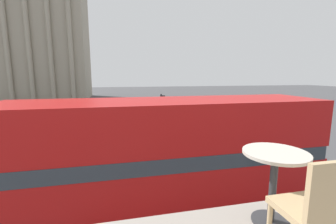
{
  "coord_description": "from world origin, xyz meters",
  "views": [
    {
      "loc": [
        -0.25,
        -2.11,
        5.05
      ],
      "look_at": [
        3.68,
        15.46,
        2.12
      ],
      "focal_mm": 24.0,
      "sensor_mm": 36.0,
      "label": 1
    }
  ],
  "objects_px": {
    "cafe_dining_table": "(274,171)",
    "plaza_building_left": "(29,43)",
    "pedestrian_red": "(158,102)",
    "car_navy": "(118,135)",
    "pedestrian_yellow": "(142,122)",
    "pedestrian_white": "(200,137)",
    "traffic_light_mid": "(162,110)",
    "cafe_chair_0": "(315,209)",
    "pedestrian_blue": "(249,133)",
    "traffic_light_near": "(223,124)",
    "double_decker_bus": "(167,156)",
    "car_silver": "(89,108)"
  },
  "relations": [
    {
      "from": "plaza_building_left",
      "to": "car_silver",
      "type": "xyz_separation_m",
      "value": [
        14.13,
        -22.64,
        -11.28
      ]
    },
    {
      "from": "traffic_light_near",
      "to": "pedestrian_yellow",
      "type": "bearing_deg",
      "value": 115.49
    },
    {
      "from": "cafe_chair_0",
      "to": "car_navy",
      "type": "relative_size",
      "value": 0.22
    },
    {
      "from": "double_decker_bus",
      "to": "plaza_building_left",
      "type": "height_order",
      "value": "plaza_building_left"
    },
    {
      "from": "plaza_building_left",
      "to": "pedestrian_white",
      "type": "relative_size",
      "value": 14.12
    },
    {
      "from": "cafe_dining_table",
      "to": "plaza_building_left",
      "type": "relative_size",
      "value": 0.03
    },
    {
      "from": "cafe_dining_table",
      "to": "pedestrian_yellow",
      "type": "relative_size",
      "value": 0.4
    },
    {
      "from": "double_decker_bus",
      "to": "traffic_light_mid",
      "type": "height_order",
      "value": "double_decker_bus"
    },
    {
      "from": "pedestrian_yellow",
      "to": "pedestrian_white",
      "type": "height_order",
      "value": "pedestrian_yellow"
    },
    {
      "from": "car_silver",
      "to": "pedestrian_yellow",
      "type": "bearing_deg",
      "value": 179.46
    },
    {
      "from": "plaza_building_left",
      "to": "pedestrian_red",
      "type": "bearing_deg",
      "value": -40.6
    },
    {
      "from": "plaza_building_left",
      "to": "pedestrian_yellow",
      "type": "distance_m",
      "value": 42.31
    },
    {
      "from": "car_silver",
      "to": "car_navy",
      "type": "distance_m",
      "value": 15.94
    },
    {
      "from": "cafe_dining_table",
      "to": "pedestrian_yellow",
      "type": "distance_m",
      "value": 17.55
    },
    {
      "from": "double_decker_bus",
      "to": "pedestrian_red",
      "type": "height_order",
      "value": "double_decker_bus"
    },
    {
      "from": "plaza_building_left",
      "to": "traffic_light_near",
      "type": "bearing_deg",
      "value": -61.36
    },
    {
      "from": "plaza_building_left",
      "to": "pedestrian_blue",
      "type": "height_order",
      "value": "plaza_building_left"
    },
    {
      "from": "double_decker_bus",
      "to": "cafe_chair_0",
      "type": "height_order",
      "value": "cafe_chair_0"
    },
    {
      "from": "car_navy",
      "to": "pedestrian_blue",
      "type": "bearing_deg",
      "value": 97.18
    },
    {
      "from": "cafe_dining_table",
      "to": "traffic_light_near",
      "type": "relative_size",
      "value": 0.2
    },
    {
      "from": "traffic_light_mid",
      "to": "pedestrian_yellow",
      "type": "distance_m",
      "value": 2.7
    },
    {
      "from": "cafe_chair_0",
      "to": "plaza_building_left",
      "type": "relative_size",
      "value": 0.04
    },
    {
      "from": "double_decker_bus",
      "to": "plaza_building_left",
      "type": "distance_m",
      "value": 52.4
    },
    {
      "from": "cafe_chair_0",
      "to": "traffic_light_near",
      "type": "bearing_deg",
      "value": 60.72
    },
    {
      "from": "traffic_light_near",
      "to": "cafe_dining_table",
      "type": "bearing_deg",
      "value": -113.93
    },
    {
      "from": "car_silver",
      "to": "car_navy",
      "type": "xyz_separation_m",
      "value": [
        3.86,
        -15.46,
        0.0
      ]
    },
    {
      "from": "pedestrian_red",
      "to": "cafe_dining_table",
      "type": "bearing_deg",
      "value": -39.86
    },
    {
      "from": "traffic_light_near",
      "to": "car_navy",
      "type": "xyz_separation_m",
      "value": [
        -5.72,
        5.31,
        -1.7
      ]
    },
    {
      "from": "cafe_chair_0",
      "to": "plaza_building_left",
      "type": "distance_m",
      "value": 57.43
    },
    {
      "from": "cafe_dining_table",
      "to": "pedestrian_red",
      "type": "xyz_separation_m",
      "value": [
        4.64,
        32.24,
        -3.22
      ]
    },
    {
      "from": "plaza_building_left",
      "to": "car_silver",
      "type": "relative_size",
      "value": 5.71
    },
    {
      "from": "traffic_light_near",
      "to": "pedestrian_white",
      "type": "height_order",
      "value": "traffic_light_near"
    },
    {
      "from": "cafe_dining_table",
      "to": "car_navy",
      "type": "relative_size",
      "value": 0.17
    },
    {
      "from": "cafe_chair_0",
      "to": "pedestrian_white",
      "type": "distance_m",
      "value": 13.46
    },
    {
      "from": "cafe_dining_table",
      "to": "car_silver",
      "type": "height_order",
      "value": "cafe_dining_table"
    },
    {
      "from": "double_decker_bus",
      "to": "cafe_chair_0",
      "type": "xyz_separation_m",
      "value": [
        -0.22,
        -5.86,
        1.76
      ]
    },
    {
      "from": "car_navy",
      "to": "traffic_light_mid",
      "type": "bearing_deg",
      "value": 122.44
    },
    {
      "from": "cafe_chair_0",
      "to": "pedestrian_blue",
      "type": "xyz_separation_m",
      "value": [
        7.72,
        12.77,
        -3.15
      ]
    },
    {
      "from": "traffic_light_mid",
      "to": "pedestrian_yellow",
      "type": "xyz_separation_m",
      "value": [
        -1.41,
        1.9,
        -1.31
      ]
    },
    {
      "from": "cafe_chair_0",
      "to": "car_navy",
      "type": "height_order",
      "value": "cafe_chair_0"
    },
    {
      "from": "traffic_light_near",
      "to": "traffic_light_mid",
      "type": "height_order",
      "value": "traffic_light_near"
    },
    {
      "from": "pedestrian_red",
      "to": "pedestrian_yellow",
      "type": "relative_size",
      "value": 0.88
    },
    {
      "from": "car_silver",
      "to": "cafe_chair_0",
      "type": "bearing_deg",
      "value": 164.79
    },
    {
      "from": "double_decker_bus",
      "to": "pedestrian_red",
      "type": "distance_m",
      "value": 27.37
    },
    {
      "from": "pedestrian_yellow",
      "to": "car_navy",
      "type": "bearing_deg",
      "value": -100.2
    },
    {
      "from": "pedestrian_red",
      "to": "car_navy",
      "type": "bearing_deg",
      "value": -51.09
    },
    {
      "from": "plaza_building_left",
      "to": "pedestrian_white",
      "type": "xyz_separation_m",
      "value": [
        23.29,
        -41.01,
        -11.0
      ]
    },
    {
      "from": "plaza_building_left",
      "to": "traffic_light_mid",
      "type": "relative_size",
      "value": 6.62
    },
    {
      "from": "double_decker_bus",
      "to": "traffic_light_near",
      "type": "distance_m",
      "value": 5.9
    },
    {
      "from": "traffic_light_mid",
      "to": "car_navy",
      "type": "bearing_deg",
      "value": -170.82
    }
  ]
}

